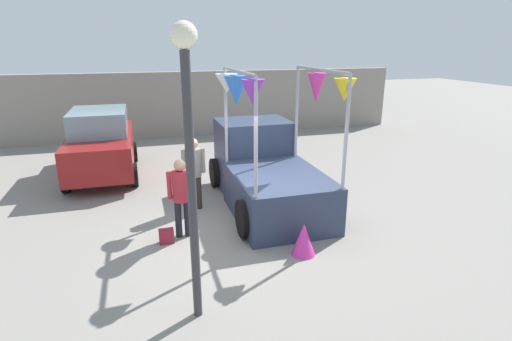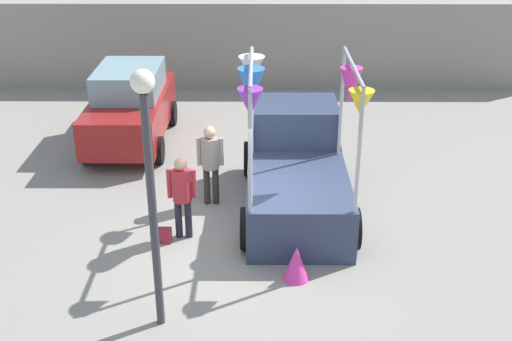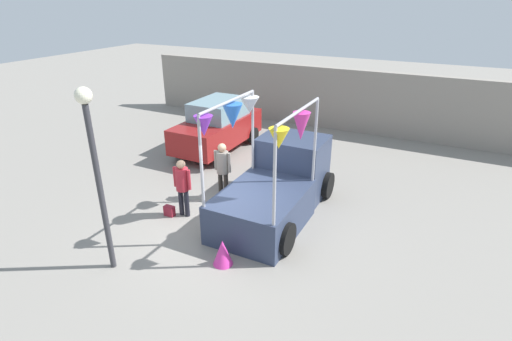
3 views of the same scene
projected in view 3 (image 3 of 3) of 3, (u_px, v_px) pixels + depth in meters
The scene contains 9 objects.
ground_plane at pixel (225, 228), 10.10m from camera, with size 60.00×60.00×0.00m, color gray.
vendor_truck at pixel (278, 182), 10.61m from camera, with size 2.35×4.07×3.19m.
parked_car at pixel (218, 126), 14.78m from camera, with size 1.88×4.00×1.88m.
person_customer at pixel (182, 183), 10.30m from camera, with size 0.53×0.34×1.59m.
person_vendor at pixel (223, 166), 11.18m from camera, with size 0.53×0.34×1.68m.
handbag at pixel (169, 211), 10.62m from camera, with size 0.28×0.16×0.28m, color maroon.
street_lamp at pixel (94, 157), 7.65m from camera, with size 0.32×0.32×3.92m.
brick_boundary_wall at pixel (334, 99), 17.05m from camera, with size 18.00×0.36×2.60m, color gray.
folded_kite_bundle_magenta at pixel (223, 252), 8.65m from camera, with size 0.44×0.44×0.60m, color #D83399.
Camera 3 is at (4.60, -7.35, 5.45)m, focal length 28.00 mm.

